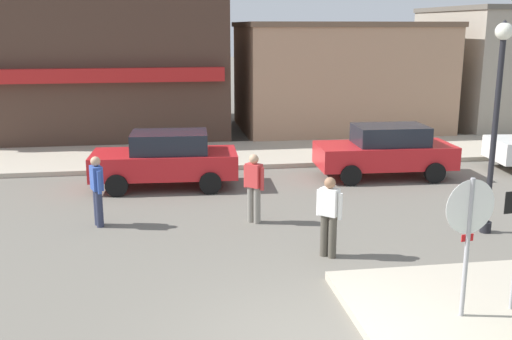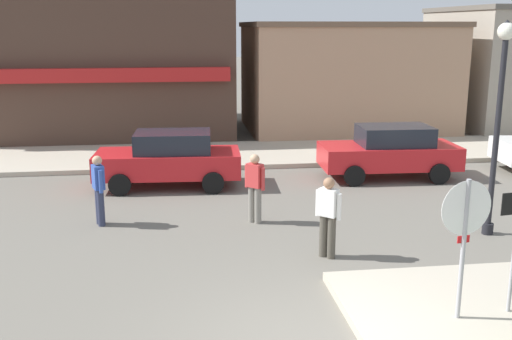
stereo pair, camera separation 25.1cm
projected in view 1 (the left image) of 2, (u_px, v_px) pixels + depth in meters
kerb_far at (225, 155)px, 20.68m from camera, size 80.00×4.00×0.15m
stop_sign at (468, 230)px, 8.75m from camera, size 0.81×0.14×2.30m
lamp_post at (498, 98)px, 12.46m from camera, size 0.36×0.36×4.54m
parked_car_nearest at (166, 159)px, 16.67m from camera, size 4.08×2.03×1.56m
parked_car_second at (386, 150)px, 17.76m from camera, size 4.06×1.99×1.56m
pedestrian_crossing_near at (97, 189)px, 13.38m from camera, size 0.33×0.55×1.61m
pedestrian_crossing_far at (254, 186)px, 13.60m from camera, size 0.45×0.45×1.61m
pedestrian_kerb_side at (329, 214)px, 11.57m from camera, size 0.46×0.44×1.61m
building_corner_shop at (98, 44)px, 25.17m from camera, size 10.59×9.06×7.34m
building_storefront_left_near at (337, 77)px, 25.66m from camera, size 8.39×6.24×4.57m
building_storefront_left_mid at (502, 67)px, 26.97m from camera, size 5.76×6.93×5.22m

